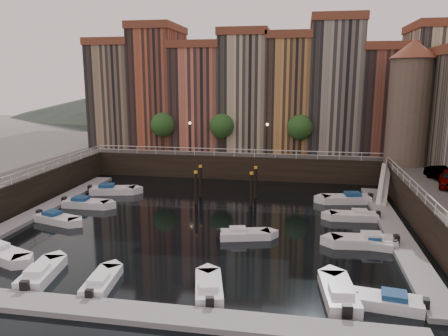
% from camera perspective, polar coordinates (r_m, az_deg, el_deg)
% --- Properties ---
extents(ground, '(200.00, 200.00, 0.00)m').
position_cam_1_polar(ground, '(40.40, -2.19, -6.67)').
color(ground, black).
rests_on(ground, ground).
extents(quay_far, '(80.00, 20.00, 3.00)m').
position_cam_1_polar(quay_far, '(64.95, 2.68, 1.74)').
color(quay_far, black).
rests_on(quay_far, ground).
extents(dock_left, '(2.00, 28.00, 0.35)m').
position_cam_1_polar(dock_left, '(45.64, -22.86, -5.21)').
color(dock_left, gray).
rests_on(dock_left, ground).
extents(dock_right, '(2.00, 28.00, 0.35)m').
position_cam_1_polar(dock_right, '(39.36, 21.41, -7.74)').
color(dock_right, gray).
rests_on(dock_right, ground).
extents(dock_near, '(30.00, 2.00, 0.35)m').
position_cam_1_polar(dock_near, '(25.37, -10.81, -18.18)').
color(dock_near, gray).
rests_on(dock_near, ground).
extents(mountains, '(145.00, 100.00, 18.00)m').
position_cam_1_polar(mountains, '(147.67, 7.69, 9.73)').
color(mountains, '#2D382D').
rests_on(mountains, ground).
extents(far_terrace, '(48.70, 10.30, 17.50)m').
position_cam_1_polar(far_terrace, '(61.17, 5.58, 9.99)').
color(far_terrace, '#8B7258').
rests_on(far_terrace, quay_far).
extents(corner_tower, '(5.20, 5.20, 13.80)m').
position_cam_1_polar(corner_tower, '(53.32, 23.09, 8.06)').
color(corner_tower, '#6B5B4C').
rests_on(corner_tower, quay_right).
extents(promenade_trees, '(21.20, 3.20, 5.20)m').
position_cam_1_polar(promenade_trees, '(56.79, 0.36, 5.49)').
color(promenade_trees, black).
rests_on(promenade_trees, quay_far).
extents(street_lamps, '(10.36, 0.36, 4.18)m').
position_cam_1_polar(street_lamps, '(55.84, 0.52, 4.67)').
color(street_lamps, black).
rests_on(street_lamps, quay_far).
extents(railings, '(36.08, 34.04, 0.52)m').
position_cam_1_polar(railings, '(44.04, -0.88, -0.01)').
color(railings, white).
rests_on(railings, ground).
extents(gangway, '(2.78, 8.32, 3.73)m').
position_cam_1_polar(gangway, '(49.46, 20.18, -1.66)').
color(gangway, white).
rests_on(gangway, ground).
extents(mooring_pilings, '(6.31, 3.79, 3.78)m').
position_cam_1_polar(mooring_pilings, '(45.76, 0.23, -2.31)').
color(mooring_pilings, black).
rests_on(mooring_pilings, ground).
extents(boat_left_0, '(4.95, 3.29, 1.12)m').
position_cam_1_polar(boat_left_0, '(35.58, -27.07, -9.95)').
color(boat_left_0, white).
rests_on(boat_left_0, ground).
extents(boat_left_2, '(4.67, 2.77, 1.05)m').
position_cam_1_polar(boat_left_2, '(42.13, -21.06, -6.19)').
color(boat_left_2, white).
rests_on(boat_left_2, ground).
extents(boat_left_3, '(4.85, 1.79, 1.11)m').
position_cam_1_polar(boat_left_3, '(46.06, -17.67, -4.42)').
color(boat_left_3, white).
rests_on(boat_left_3, ground).
extents(boat_left_4, '(5.29, 2.91, 1.19)m').
position_cam_1_polar(boat_left_4, '(50.50, -14.46, -2.81)').
color(boat_left_4, white).
rests_on(boat_left_4, ground).
extents(boat_right_0, '(4.63, 2.23, 1.04)m').
position_cam_1_polar(boat_right_0, '(27.31, 20.28, -16.03)').
color(boat_right_0, white).
rests_on(boat_right_0, ground).
extents(boat_right_1, '(5.11, 2.24, 1.16)m').
position_cam_1_polar(boat_right_1, '(35.74, 17.92, -9.09)').
color(boat_right_1, white).
rests_on(boat_right_1, ground).
extents(boat_right_2, '(4.40, 2.28, 0.99)m').
position_cam_1_polar(boat_right_2, '(35.70, 18.14, -9.22)').
color(boat_right_2, white).
rests_on(boat_right_2, ground).
extents(boat_right_3, '(4.54, 1.94, 1.03)m').
position_cam_1_polar(boat_right_3, '(41.83, 16.70, -6.03)').
color(boat_right_3, white).
rests_on(boat_right_3, ground).
extents(boat_right_4, '(5.27, 2.67, 1.18)m').
position_cam_1_polar(boat_right_4, '(47.18, 15.80, -3.90)').
color(boat_right_4, white).
rests_on(boat_right_4, ground).
extents(boat_near_0, '(2.33, 4.77, 1.07)m').
position_cam_1_polar(boat_near_0, '(31.26, -22.79, -12.57)').
color(boat_near_0, white).
rests_on(boat_near_0, ground).
extents(boat_near_1, '(1.92, 4.26, 0.96)m').
position_cam_1_polar(boat_near_1, '(28.97, -15.73, -14.12)').
color(boat_near_1, white).
rests_on(boat_near_1, ground).
extents(boat_near_2, '(2.52, 4.52, 1.01)m').
position_cam_1_polar(boat_near_2, '(27.20, -1.99, -15.40)').
color(boat_near_2, white).
rests_on(boat_near_2, ground).
extents(boat_near_3, '(2.27, 5.05, 1.14)m').
position_cam_1_polar(boat_near_3, '(27.31, 14.78, -15.59)').
color(boat_near_3, white).
rests_on(boat_near_3, ground).
extents(car_b, '(2.65, 4.35, 1.35)m').
position_cam_1_polar(car_b, '(46.35, 26.68, -0.82)').
color(car_b, gray).
rests_on(car_b, quay_right).
extents(boat_extra_806, '(4.40, 2.51, 0.99)m').
position_cam_1_polar(boat_extra_806, '(35.68, 2.53, -8.64)').
color(boat_extra_806, white).
rests_on(boat_extra_806, ground).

